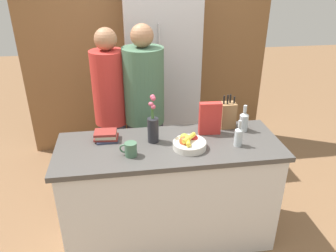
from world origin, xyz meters
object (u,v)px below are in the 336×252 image
at_px(coffee_mug, 130,149).
at_px(person_at_sink, 111,107).
at_px(cereal_box, 210,118).
at_px(bottle_oil, 238,136).
at_px(refrigerator, 161,78).
at_px(bottle_vinegar, 244,121).
at_px(book_stack, 106,136).
at_px(flower_vase, 153,127).
at_px(knife_block, 227,115).
at_px(fruit_bowl, 189,143).
at_px(person_in_blue, 144,107).

height_order(coffee_mug, person_at_sink, person_at_sink).
bearing_deg(cereal_box, coffee_mug, -158.52).
bearing_deg(coffee_mug, bottle_oil, 1.97).
xyz_separation_m(refrigerator, bottle_vinegar, (0.53, -1.26, 0.00)).
height_order(cereal_box, bottle_vinegar, cereal_box).
xyz_separation_m(refrigerator, book_stack, (-0.60, -1.25, -0.05)).
xyz_separation_m(flower_vase, book_stack, (-0.37, 0.08, -0.09)).
relative_size(bottle_oil, bottle_vinegar, 0.93).
bearing_deg(bottle_oil, knife_block, 87.22).
bearing_deg(cereal_box, person_at_sink, 144.61).
distance_m(cereal_box, book_stack, 0.84).
bearing_deg(fruit_bowl, knife_block, 37.69).
distance_m(bottle_vinegar, person_in_blue, 0.93).
relative_size(refrigerator, fruit_bowl, 7.91).
xyz_separation_m(fruit_bowl, coffee_mug, (-0.45, -0.05, 0.01)).
height_order(bottle_oil, bottle_vinegar, bottle_vinegar).
relative_size(refrigerator, knife_block, 6.75).
height_order(flower_vase, book_stack, flower_vase).
bearing_deg(book_stack, person_in_blue, 55.31).
xyz_separation_m(coffee_mug, person_in_blue, (0.17, 0.77, -0.00)).
distance_m(coffee_mug, bottle_oil, 0.82).
distance_m(refrigerator, fruit_bowl, 1.47).
height_order(cereal_box, coffee_mug, cereal_box).
height_order(coffee_mug, bottle_vinegar, bottle_vinegar).
relative_size(flower_vase, cereal_box, 1.44).
bearing_deg(bottle_oil, person_at_sink, 140.36).
bearing_deg(person_at_sink, cereal_box, -31.14).
height_order(flower_vase, cereal_box, flower_vase).
relative_size(fruit_bowl, person_in_blue, 0.15).
bearing_deg(flower_vase, person_at_sink, 117.35).
relative_size(person_at_sink, person_in_blue, 0.98).
distance_m(knife_block, bottle_vinegar, 0.15).
distance_m(bottle_vinegar, person_at_sink, 1.23).
relative_size(coffee_mug, person_in_blue, 0.07).
bearing_deg(fruit_bowl, flower_vase, 151.71).
bearing_deg(cereal_box, bottle_vinegar, 1.17).
xyz_separation_m(cereal_box, bottle_vinegar, (0.29, 0.01, -0.05)).
height_order(knife_block, flower_vase, flower_vase).
relative_size(knife_block, person_at_sink, 0.18).
height_order(refrigerator, bottle_oil, refrigerator).
distance_m(book_stack, person_in_blue, 0.61).
relative_size(cereal_box, bottle_oil, 1.28).
relative_size(fruit_bowl, person_at_sink, 0.15).
bearing_deg(bottle_oil, book_stack, 166.54).
bearing_deg(refrigerator, person_at_sink, -129.45).
relative_size(cereal_box, person_at_sink, 0.16).
bearing_deg(knife_block, flower_vase, -165.76).
distance_m(refrigerator, person_at_sink, 0.90).
xyz_separation_m(cereal_box, person_at_sink, (-0.80, 0.57, -0.09)).
relative_size(fruit_bowl, bottle_vinegar, 1.11).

